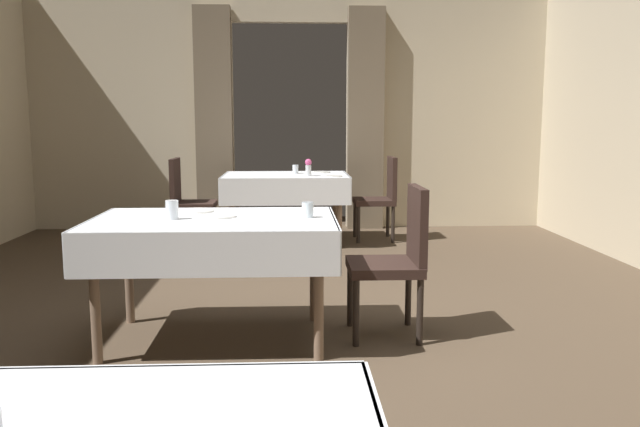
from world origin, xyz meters
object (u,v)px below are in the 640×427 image
object	(u,v)px
chair_mid_right	(398,254)
glass_far_c	(295,169)
chair_far_left	(187,197)
glass_mid_c	(172,210)
plate_mid_d	(195,211)
plate_far_b	(321,172)
chair_far_right	(381,194)
glass_mid_a	(308,210)
dining_table_mid	(214,233)
flower_vase_far	(308,167)
plate_mid_b	(218,216)
dining_table_far	(286,183)
plate_far_d	(333,176)

from	to	relation	value
chair_mid_right	glass_far_c	bearing A→B (deg)	100.76
chair_far_left	glass_far_c	distance (m)	1.21
glass_mid_c	plate_mid_d	bearing A→B (deg)	74.73
glass_mid_c	plate_far_b	xyz separation A→B (m)	(1.04, 3.41, -0.05)
chair_far_right	glass_mid_a	world-z (taller)	chair_far_right
dining_table_mid	glass_far_c	distance (m)	3.25
chair_mid_right	glass_far_c	xyz separation A→B (m)	(-0.60, 3.17, 0.28)
chair_mid_right	flower_vase_far	distance (m)	2.93
chair_mid_right	glass_mid_c	xyz separation A→B (m)	(-1.35, -0.08, 0.29)
chair_far_left	plate_far_b	bearing A→B (deg)	11.98
chair_far_right	plate_mid_d	world-z (taller)	chair_far_right
chair_far_right	plate_mid_b	xyz separation A→B (m)	(-1.44, -3.20, 0.24)
chair_far_left	dining_table_far	bearing A→B (deg)	3.63
dining_table_far	plate_far_d	size ratio (longest dim) A/B	7.35
plate_far_b	glass_far_c	bearing A→B (deg)	-150.82
plate_mid_b	glass_mid_a	bearing A→B (deg)	-5.45
plate_far_b	plate_far_d	distance (m)	0.55
plate_mid_b	plate_far_b	world-z (taller)	same
glass_mid_a	glass_mid_c	size ratio (longest dim) A/B	0.83
dining_table_far	chair_far_right	world-z (taller)	chair_far_right
glass_far_c	plate_mid_b	bearing A→B (deg)	-98.80
dining_table_mid	glass_mid_c	bearing A→B (deg)	-170.76
dining_table_far	chair_mid_right	world-z (taller)	chair_mid_right
chair_far_right	glass_mid_c	bearing A→B (deg)	-117.41
dining_table_mid	plate_far_b	xyz separation A→B (m)	(0.80, 3.37, 0.09)
chair_far_right	glass_mid_c	world-z (taller)	chair_far_right
dining_table_far	flower_vase_far	size ratio (longest dim) A/B	7.50
plate_far_d	glass_mid_c	bearing A→B (deg)	-111.66
glass_mid_c	flower_vase_far	distance (m)	3.08
chair_far_right	plate_far_d	bearing A→B (deg)	-143.71
chair_mid_right	glass_mid_a	xyz separation A→B (m)	(-0.55, -0.04, 0.28)
chair_mid_right	dining_table_far	bearing A→B (deg)	102.91
glass_far_c	chair_far_right	bearing A→B (deg)	1.99
chair_far_right	chair_mid_right	bearing A→B (deg)	-96.27
plate_mid_d	glass_mid_a	bearing A→B (deg)	-22.17
glass_mid_a	glass_far_c	bearing A→B (deg)	90.90
chair_far_left	flower_vase_far	world-z (taller)	same
plate_mid_d	plate_far_b	size ratio (longest dim) A/B	1.16
dining_table_far	glass_far_c	world-z (taller)	glass_far_c
dining_table_far	chair_mid_right	distance (m)	3.17
dining_table_mid	dining_table_far	bearing A→B (deg)	82.67
dining_table_far	chair_mid_right	bearing A→B (deg)	-77.09
plate_mid_d	flower_vase_far	xyz separation A→B (m)	(0.79, 2.63, 0.09)
glass_mid_a	glass_mid_c	xyz separation A→B (m)	(-0.80, -0.03, 0.01)
plate_far_d	chair_far_left	bearing A→B (deg)	171.53
dining_table_mid	plate_mid_d	distance (m)	0.33
chair_far_right	flower_vase_far	xyz separation A→B (m)	(-0.82, -0.33, 0.33)
glass_far_c	dining_table_far	bearing A→B (deg)	-143.00
chair_far_right	plate_mid_d	xyz separation A→B (m)	(-1.61, -2.96, 0.24)
plate_mid_d	flower_vase_far	distance (m)	2.75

